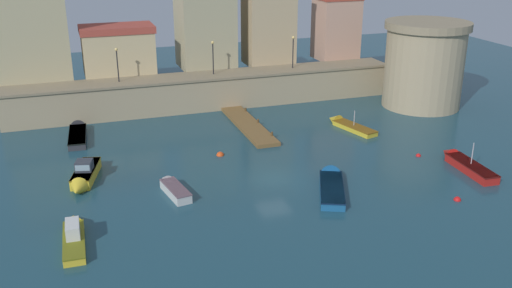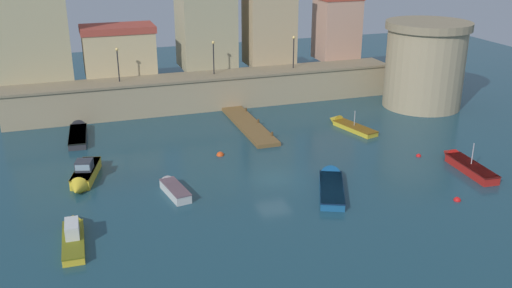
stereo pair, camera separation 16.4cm
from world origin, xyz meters
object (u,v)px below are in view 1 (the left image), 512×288
(moored_boat_5, at_px, (74,233))
(mooring_buoy_0, at_px, (418,156))
(fortress_tower, at_px, (424,64))
(moored_boat_6, at_px, (464,163))
(quay_lamp_1, at_px, (213,52))
(moored_boat_0, at_px, (331,183))
(moored_boat_1, at_px, (78,133))
(quay_lamp_2, at_px, (293,47))
(mooring_buoy_2, at_px, (220,155))
(moored_boat_3, at_px, (347,125))
(mooring_buoy_1, at_px, (457,200))
(quay_lamp_0, at_px, (117,59))
(moored_boat_4, at_px, (84,176))
(moored_boat_2, at_px, (173,188))

(moored_boat_5, distance_m, mooring_buoy_0, 29.14)
(fortress_tower, xyz_separation_m, moored_boat_6, (-6.68, -16.24, -4.30))
(quay_lamp_1, height_order, mooring_buoy_0, quay_lamp_1)
(moored_boat_0, height_order, moored_boat_1, moored_boat_0)
(quay_lamp_2, relative_size, mooring_buoy_0, 8.12)
(quay_lamp_1, distance_m, mooring_buoy_0, 24.50)
(moored_boat_0, xyz_separation_m, moored_boat_1, (-17.71, 18.01, 0.01))
(fortress_tower, xyz_separation_m, moored_boat_0, (-18.61, -16.09, -4.36))
(quay_lamp_1, height_order, mooring_buoy_2, quay_lamp_1)
(quay_lamp_2, distance_m, moored_boat_6, 24.68)
(moored_boat_3, relative_size, mooring_buoy_1, 12.11)
(quay_lamp_0, distance_m, quay_lamp_2, 19.27)
(quay_lamp_1, bearing_deg, quay_lamp_0, -180.00)
(mooring_buoy_1, bearing_deg, moored_boat_4, 154.90)
(moored_boat_5, distance_m, mooring_buoy_2, 16.52)
(moored_boat_1, height_order, mooring_buoy_2, moored_boat_1)
(moored_boat_6, relative_size, mooring_buoy_0, 15.57)
(fortress_tower, height_order, moored_boat_3, fortress_tower)
(moored_boat_4, relative_size, moored_boat_5, 1.01)
(quay_lamp_1, bearing_deg, moored_boat_5, -122.23)
(quay_lamp_2, height_order, moored_boat_4, quay_lamp_2)
(quay_lamp_0, distance_m, moored_boat_2, 21.11)
(moored_boat_0, height_order, moored_boat_2, moored_boat_0)
(moored_boat_1, xyz_separation_m, mooring_buoy_1, (25.35, -23.04, -0.33))
(fortress_tower, distance_m, moored_boat_1, 36.64)
(quay_lamp_2, bearing_deg, moored_boat_6, -76.24)
(quay_lamp_1, xyz_separation_m, moored_boat_2, (-8.57, -20.30, -5.63))
(moored_boat_3, distance_m, moored_boat_4, 25.80)
(moored_boat_0, distance_m, moored_boat_1, 25.26)
(moored_boat_1, distance_m, moored_boat_3, 25.92)
(mooring_buoy_2, bearing_deg, quay_lamp_2, 48.80)
(moored_boat_1, xyz_separation_m, mooring_buoy_2, (11.42, -9.11, -0.33))
(moored_boat_5, bearing_deg, mooring_buoy_1, -95.23)
(quay_lamp_0, bearing_deg, quay_lamp_1, 0.00)
(quay_lamp_2, bearing_deg, moored_boat_3, -83.23)
(moored_boat_0, bearing_deg, moored_boat_4, 92.74)
(quay_lamp_1, xyz_separation_m, mooring_buoy_2, (-3.27, -14.28, -6.01))
(moored_boat_0, distance_m, moored_boat_4, 19.01)
(moored_boat_4, distance_m, mooring_buoy_1, 28.01)
(fortress_tower, height_order, quay_lamp_0, fortress_tower)
(quay_lamp_1, relative_size, quay_lamp_2, 1.00)
(quay_lamp_2, bearing_deg, mooring_buoy_0, -79.59)
(moored_boat_0, xyz_separation_m, moored_boat_4, (-17.73, 6.86, 0.21))
(quay_lamp_2, bearing_deg, quay_lamp_1, 180.00)
(fortress_tower, bearing_deg, moored_boat_0, -139.17)
(fortress_tower, relative_size, moored_boat_4, 1.48)
(moored_boat_3, bearing_deg, moored_boat_2, 101.11)
(moored_boat_2, bearing_deg, quay_lamp_1, -32.81)
(moored_boat_6, bearing_deg, moored_boat_3, 23.81)
(moored_boat_4, height_order, moored_boat_6, moored_boat_6)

